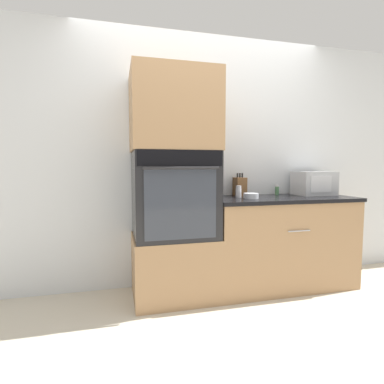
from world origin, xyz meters
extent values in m
plane|color=beige|center=(0.00, 0.00, 0.00)|extent=(12.00, 12.00, 0.00)
cube|color=silver|center=(0.00, 0.63, 1.25)|extent=(8.00, 0.05, 2.50)
cube|color=#A87F56|center=(-0.37, 0.30, 0.28)|extent=(0.74, 0.60, 0.56)
cube|color=black|center=(-0.37, 0.30, 0.94)|extent=(0.72, 0.59, 0.76)
cube|color=black|center=(-0.37, 0.00, 1.26)|extent=(0.69, 0.01, 0.13)
cube|color=orange|center=(-0.37, 0.00, 1.26)|extent=(0.09, 0.00, 0.03)
cube|color=#333842|center=(-0.37, 0.00, 0.89)|extent=(0.59, 0.01, 0.57)
cylinder|color=black|center=(-0.37, -0.03, 1.18)|extent=(0.61, 0.02, 0.02)
cube|color=#A87F56|center=(-0.37, 0.30, 1.67)|extent=(0.74, 0.60, 0.68)
cube|color=#A87F56|center=(0.70, 0.30, 0.43)|extent=(1.41, 0.60, 0.86)
cube|color=black|center=(0.70, 0.30, 0.87)|extent=(1.43, 0.63, 0.03)
cylinder|color=#B7B7BC|center=(0.70, -0.01, 0.62)|extent=(0.22, 0.01, 0.01)
cube|color=#B2B5BA|center=(1.15, 0.41, 1.01)|extent=(0.38, 0.29, 0.25)
cube|color=silver|center=(1.12, 0.26, 1.01)|extent=(0.24, 0.01, 0.17)
cube|color=brown|center=(0.35, 0.51, 0.99)|extent=(0.11, 0.14, 0.19)
cylinder|color=black|center=(0.32, 0.51, 1.10)|extent=(0.02, 0.02, 0.04)
cylinder|color=black|center=(0.35, 0.51, 1.10)|extent=(0.02, 0.02, 0.04)
cylinder|color=black|center=(0.38, 0.51, 1.10)|extent=(0.02, 0.02, 0.04)
cylinder|color=silver|center=(0.35, 0.24, 0.92)|extent=(0.14, 0.14, 0.05)
cylinder|color=silver|center=(0.27, 0.35, 0.94)|extent=(0.06, 0.06, 0.09)
cylinder|color=#B7B7BC|center=(0.27, 0.35, 0.99)|extent=(0.05, 0.05, 0.03)
cylinder|color=#427047|center=(0.79, 0.53, 0.94)|extent=(0.04, 0.04, 0.09)
cylinder|color=#B7B7BC|center=(0.79, 0.53, 0.99)|extent=(0.04, 0.04, 0.02)
camera|label=1|loc=(-0.87, -2.33, 1.19)|focal=28.00mm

